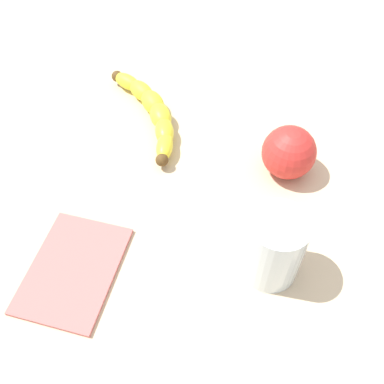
% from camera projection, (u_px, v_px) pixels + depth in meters
% --- Properties ---
extents(wooden_tabletop, '(1.20, 1.20, 0.03)m').
position_uv_depth(wooden_tabletop, '(219.00, 172.00, 0.69)').
color(wooden_tabletop, '#D1B68F').
rests_on(wooden_tabletop, ground).
extents(banana, '(0.19, 0.16, 0.03)m').
position_uv_depth(banana, '(152.00, 111.00, 0.73)').
color(banana, yellow).
rests_on(banana, wooden_tabletop).
extents(smoothie_glass, '(0.07, 0.07, 0.10)m').
position_uv_depth(smoothie_glass, '(274.00, 248.00, 0.53)').
color(smoothie_glass, silver).
rests_on(smoothie_glass, wooden_tabletop).
extents(apple_fruit, '(0.08, 0.08, 0.08)m').
position_uv_depth(apple_fruit, '(289.00, 152.00, 0.64)').
color(apple_fruit, red).
rests_on(apple_fruit, wooden_tabletop).
extents(folded_napkin, '(0.15, 0.11, 0.01)m').
position_uv_depth(folded_napkin, '(73.00, 270.00, 0.57)').
color(folded_napkin, '#BC6660').
rests_on(folded_napkin, wooden_tabletop).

